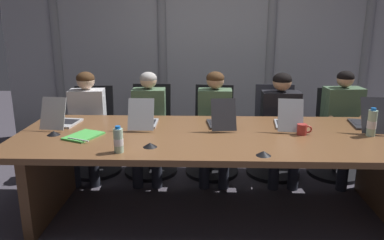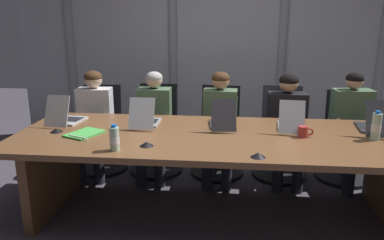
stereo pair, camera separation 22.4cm
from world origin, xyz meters
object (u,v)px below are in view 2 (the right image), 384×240
(office_chair_left_end, at_px, (102,138))
(conference_mic_middle, at_px, (258,155))
(laptop_center, at_px, (222,122))
(office_chair_right_end, at_px, (345,146))
(person_left_end, at_px, (94,117))
(conference_mic_right_side, at_px, (147,144))
(conference_mic_left_side, at_px, (56,130))
(spiral_notepad, at_px, (84,134))
(person_right_end, at_px, (353,123))
(water_bottle_secondary, at_px, (376,127))
(person_left_mid, at_px, (154,119))
(laptop_left_end, at_px, (66,118))
(office_chair_right_mid, at_px, (280,143))
(office_chair_center, at_px, (218,141))
(person_center, at_px, (219,120))
(office_chair_left_mid, at_px, (157,139))
(water_bottle_primary, at_px, (115,139))
(laptop_right_mid, at_px, (290,123))
(laptop_right_end, at_px, (374,125))
(laptop_left_mid, at_px, (145,120))
(person_right_mid, at_px, (287,121))
(coffee_mug_near, at_px, (303,132))

(office_chair_left_end, relative_size, conference_mic_middle, 8.71)
(laptop_center, bearing_deg, office_chair_right_end, -67.18)
(person_left_end, xyz_separation_m, conference_mic_right_side, (0.86, -1.16, 0.11))
(conference_mic_left_side, relative_size, spiral_notepad, 0.30)
(person_right_end, xyz_separation_m, water_bottle_secondary, (-0.09, -0.82, 0.20))
(person_left_mid, bearing_deg, laptop_left_end, -52.38)
(laptop_left_end, height_order, office_chair_right_mid, laptop_left_end)
(office_chair_center, relative_size, person_center, 0.84)
(office_chair_left_mid, xyz_separation_m, water_bottle_primary, (-0.03, -1.45, 0.47))
(laptop_right_mid, distance_m, office_chair_left_end, 2.20)
(laptop_right_end, xyz_separation_m, water_bottle_primary, (-2.11, -0.71, 0.03))
(person_center, xyz_separation_m, conference_mic_middle, (0.32, -1.32, 0.11))
(conference_mic_left_side, bearing_deg, water_bottle_primary, -31.87)
(laptop_right_end, height_order, office_chair_center, laptop_right_end)
(laptop_center, height_order, water_bottle_secondary, laptop_center)
(person_center, bearing_deg, conference_mic_left_side, -56.38)
(person_right_end, xyz_separation_m, conference_mic_right_side, (-1.91, -1.16, 0.10))
(laptop_left_end, relative_size, person_left_end, 0.38)
(office_chair_center, distance_m, water_bottle_secondary, 1.71)
(laptop_left_end, height_order, laptop_left_mid, laptop_left_end)
(office_chair_left_end, bearing_deg, office_chair_left_mid, 84.23)
(office_chair_center, xyz_separation_m, office_chair_right_end, (1.39, -0.00, -0.01))
(laptop_right_end, distance_m, person_left_mid, 2.16)
(office_chair_left_mid, distance_m, office_chair_right_end, 2.09)
(person_right_end, bearing_deg, laptop_left_end, -82.28)
(person_right_end, distance_m, water_bottle_primary, 2.49)
(office_chair_right_mid, distance_m, office_chair_right_end, 0.70)
(office_chair_right_mid, xyz_separation_m, person_right_mid, (0.03, -0.16, 0.30))
(laptop_left_mid, relative_size, laptop_right_mid, 0.93)
(conference_mic_right_side, bearing_deg, office_chair_left_end, 122.32)
(office_chair_right_end, relative_size, person_right_mid, 0.82)
(laptop_center, bearing_deg, laptop_left_mid, 83.78)
(office_chair_right_mid, relative_size, coffee_mug_near, 7.64)
(office_chair_right_end, xyz_separation_m, conference_mic_left_side, (-2.77, -1.04, 0.41))
(person_center, bearing_deg, person_left_end, -88.58)
(water_bottle_secondary, distance_m, conference_mic_right_side, 1.86)
(office_chair_left_end, height_order, office_chair_center, office_chair_center)
(office_chair_right_end, bearing_deg, person_right_end, 9.98)
(spiral_notepad, bearing_deg, coffee_mug_near, 27.57)
(office_chair_center, height_order, conference_mic_middle, office_chair_center)
(laptop_center, height_order, spiral_notepad, laptop_center)
(laptop_right_mid, xyz_separation_m, office_chair_right_end, (0.73, 0.75, -0.45))
(office_chair_center, bearing_deg, person_left_end, -78.07)
(office_chair_right_end, xyz_separation_m, person_left_mid, (-2.09, -0.16, 0.30))
(office_chair_left_mid, height_order, office_chair_right_mid, same)
(laptop_center, bearing_deg, office_chair_center, -2.19)
(laptop_right_end, bearing_deg, office_chair_right_mid, 49.44)
(office_chair_left_mid, distance_m, spiral_notepad, 1.22)
(office_chair_left_end, bearing_deg, laptop_right_mid, 63.68)
(office_chair_center, height_order, spiral_notepad, office_chair_center)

